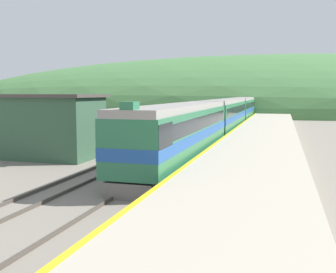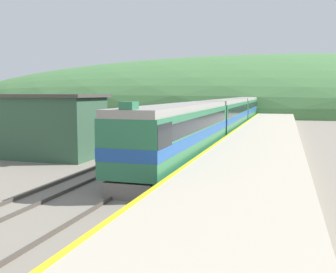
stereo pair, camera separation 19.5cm
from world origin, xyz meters
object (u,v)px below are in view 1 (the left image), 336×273
Objects in this scene: carriage_third at (242,108)px; carriage_fourth at (252,105)px; express_train_lead_car at (181,131)px; carriage_second at (225,115)px.

carriage_third is 1.00× the size of carriage_fourth.
carriage_second is (0.00, 20.92, -0.01)m from express_train_lead_car.
carriage_third is (0.00, 20.80, 0.00)m from carriage_second.
carriage_fourth is (0.00, 20.80, 0.00)m from carriage_third.
express_train_lead_car is at bearing -90.00° from carriage_fourth.
carriage_third is at bearing 90.00° from express_train_lead_car.
express_train_lead_car is 62.52m from carriage_fourth.
carriage_third and carriage_fourth have the same top height.
carriage_third is at bearing 90.00° from carriage_second.
express_train_lead_car is 0.99× the size of carriage_second.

